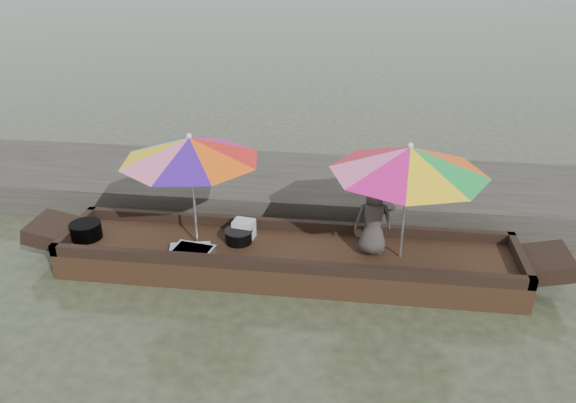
# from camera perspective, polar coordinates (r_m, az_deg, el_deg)

# --- Properties ---
(water) EXTENTS (80.00, 80.00, 0.00)m
(water) POSITION_cam_1_polar(r_m,az_deg,el_deg) (7.67, -0.10, -7.10)
(water) COLOR #2E3423
(water) RESTS_ON ground
(dock) EXTENTS (22.00, 2.20, 0.50)m
(dock) POSITION_cam_1_polar(r_m,az_deg,el_deg) (9.49, 1.67, 1.23)
(dock) COLOR #2D2B26
(dock) RESTS_ON ground
(boat_hull) EXTENTS (6.06, 1.20, 0.35)m
(boat_hull) POSITION_cam_1_polar(r_m,az_deg,el_deg) (7.58, -0.10, -5.98)
(boat_hull) COLOR black
(boat_hull) RESTS_ON water
(cooking_pot) EXTENTS (0.42, 0.42, 0.22)m
(cooking_pot) POSITION_cam_1_polar(r_m,az_deg,el_deg) (8.19, -19.84, -2.80)
(cooking_pot) COLOR black
(cooking_pot) RESTS_ON boat_hull
(tray_crayfish) EXTENTS (0.58, 0.45, 0.09)m
(tray_crayfish) POSITION_cam_1_polar(r_m,az_deg,el_deg) (7.44, -9.66, -5.04)
(tray_crayfish) COLOR silver
(tray_crayfish) RESTS_ON boat_hull
(tray_scallop) EXTENTS (0.60, 0.47, 0.06)m
(tray_scallop) POSITION_cam_1_polar(r_m,az_deg,el_deg) (7.50, -9.94, -4.95)
(tray_scallop) COLOR silver
(tray_scallop) RESTS_ON boat_hull
(charcoal_grill) EXTENTS (0.36, 0.36, 0.17)m
(charcoal_grill) POSITION_cam_1_polar(r_m,az_deg,el_deg) (7.64, -5.04, -3.57)
(charcoal_grill) COLOR black
(charcoal_grill) RESTS_ON boat_hull
(supply_bag) EXTENTS (0.31, 0.26, 0.26)m
(supply_bag) POSITION_cam_1_polar(r_m,az_deg,el_deg) (7.73, -4.50, -2.81)
(supply_bag) COLOR silver
(supply_bag) RESTS_ON boat_hull
(vendor) EXTENTS (0.50, 0.35, 0.97)m
(vendor) POSITION_cam_1_polar(r_m,az_deg,el_deg) (7.27, 8.67, -1.78)
(vendor) COLOR #3A3431
(vendor) RESTS_ON boat_hull
(umbrella_bow) EXTENTS (2.17, 2.17, 1.55)m
(umbrella_bow) POSITION_cam_1_polar(r_m,az_deg,el_deg) (7.38, -9.60, 1.08)
(umbrella_bow) COLOR red
(umbrella_bow) RESTS_ON boat_hull
(umbrella_stern) EXTENTS (2.10, 2.10, 1.55)m
(umbrella_stern) POSITION_cam_1_polar(r_m,az_deg,el_deg) (7.11, 11.82, -0.09)
(umbrella_stern) COLOR #FF580C
(umbrella_stern) RESTS_ON boat_hull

